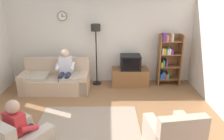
{
  "coord_description": "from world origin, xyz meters",
  "views": [
    {
      "loc": [
        0.27,
        -4.13,
        2.68
      ],
      "look_at": [
        0.32,
        0.62,
        1.04
      ],
      "focal_mm": 35.69,
      "sensor_mm": 36.0,
      "label": 1
    }
  ],
  "objects_px": {
    "couch": "(56,80)",
    "person_on_couch": "(65,69)",
    "tv": "(130,62)",
    "armchair_near_bookshelf": "(172,138)",
    "person_in_left_armchair": "(21,127)",
    "bookshelf": "(168,58)",
    "floor_lamp": "(96,38)",
    "tv_stand": "(130,77)"
  },
  "relations": [
    {
      "from": "floor_lamp",
      "to": "armchair_near_bookshelf",
      "type": "distance_m",
      "value": 3.72
    },
    {
      "from": "couch",
      "to": "bookshelf",
      "type": "height_order",
      "value": "bookshelf"
    },
    {
      "from": "person_on_couch",
      "to": "person_in_left_armchair",
      "type": "xyz_separation_m",
      "value": [
        -0.23,
        -2.7,
        -0.09
      ]
    },
    {
      "from": "tv",
      "to": "bookshelf",
      "type": "relative_size",
      "value": 0.38
    },
    {
      "from": "bookshelf",
      "to": "person_in_left_armchair",
      "type": "relative_size",
      "value": 1.42
    },
    {
      "from": "couch",
      "to": "tv",
      "type": "relative_size",
      "value": 3.2
    },
    {
      "from": "couch",
      "to": "tv",
      "type": "xyz_separation_m",
      "value": [
        2.17,
        0.37,
        0.42
      ]
    },
    {
      "from": "floor_lamp",
      "to": "couch",
      "type": "bearing_deg",
      "value": -157.01
    },
    {
      "from": "tv",
      "to": "bookshelf",
      "type": "distance_m",
      "value": 1.15
    },
    {
      "from": "tv",
      "to": "armchair_near_bookshelf",
      "type": "height_order",
      "value": "tv"
    },
    {
      "from": "tv_stand",
      "to": "tv",
      "type": "height_order",
      "value": "tv"
    },
    {
      "from": "couch",
      "to": "floor_lamp",
      "type": "height_order",
      "value": "floor_lamp"
    },
    {
      "from": "tv",
      "to": "floor_lamp",
      "type": "height_order",
      "value": "floor_lamp"
    },
    {
      "from": "tv_stand",
      "to": "bookshelf",
      "type": "distance_m",
      "value": 1.28
    },
    {
      "from": "tv",
      "to": "person_on_couch",
      "type": "relative_size",
      "value": 0.48
    },
    {
      "from": "person_on_couch",
      "to": "tv_stand",
      "type": "bearing_deg",
      "value": 15.03
    },
    {
      "from": "armchair_near_bookshelf",
      "to": "person_in_left_armchair",
      "type": "height_order",
      "value": "person_in_left_armchair"
    },
    {
      "from": "bookshelf",
      "to": "person_on_couch",
      "type": "height_order",
      "value": "bookshelf"
    },
    {
      "from": "couch",
      "to": "floor_lamp",
      "type": "xyz_separation_m",
      "value": [
        1.15,
        0.49,
        1.14
      ]
    },
    {
      "from": "tv_stand",
      "to": "floor_lamp",
      "type": "xyz_separation_m",
      "value": [
        -1.02,
        0.1,
        1.19
      ]
    },
    {
      "from": "person_in_left_armchair",
      "to": "tv_stand",
      "type": "bearing_deg",
      "value": 56.9
    },
    {
      "from": "couch",
      "to": "armchair_near_bookshelf",
      "type": "distance_m",
      "value": 3.79
    },
    {
      "from": "bookshelf",
      "to": "floor_lamp",
      "type": "relative_size",
      "value": 0.86
    },
    {
      "from": "couch",
      "to": "person_on_couch",
      "type": "bearing_deg",
      "value": -19.52
    },
    {
      "from": "bookshelf",
      "to": "floor_lamp",
      "type": "height_order",
      "value": "floor_lamp"
    },
    {
      "from": "person_in_left_armchair",
      "to": "tv",
      "type": "bearing_deg",
      "value": 56.69
    },
    {
      "from": "couch",
      "to": "person_in_left_armchair",
      "type": "distance_m",
      "value": 2.83
    },
    {
      "from": "couch",
      "to": "floor_lamp",
      "type": "distance_m",
      "value": 1.69
    },
    {
      "from": "couch",
      "to": "tv_stand",
      "type": "bearing_deg",
      "value": 10.17
    },
    {
      "from": "couch",
      "to": "armchair_near_bookshelf",
      "type": "height_order",
      "value": "same"
    },
    {
      "from": "person_on_couch",
      "to": "person_in_left_armchair",
      "type": "height_order",
      "value": "person_on_couch"
    },
    {
      "from": "tv_stand",
      "to": "person_on_couch",
      "type": "bearing_deg",
      "value": -164.97
    },
    {
      "from": "couch",
      "to": "person_on_couch",
      "type": "relative_size",
      "value": 1.55
    },
    {
      "from": "tv",
      "to": "person_on_couch",
      "type": "height_order",
      "value": "person_on_couch"
    },
    {
      "from": "tv",
      "to": "person_in_left_armchair",
      "type": "distance_m",
      "value": 3.81
    },
    {
      "from": "floor_lamp",
      "to": "person_on_couch",
      "type": "bearing_deg",
      "value": -144.56
    },
    {
      "from": "person_on_couch",
      "to": "armchair_near_bookshelf",
      "type": "bearing_deg",
      "value": -48.25
    },
    {
      "from": "floor_lamp",
      "to": "armchair_near_bookshelf",
      "type": "xyz_separation_m",
      "value": [
        1.49,
        -3.21,
        -1.16
      ]
    },
    {
      "from": "floor_lamp",
      "to": "person_in_left_armchair",
      "type": "height_order",
      "value": "floor_lamp"
    },
    {
      "from": "tv_stand",
      "to": "person_on_couch",
      "type": "height_order",
      "value": "person_on_couch"
    },
    {
      "from": "floor_lamp",
      "to": "person_in_left_armchair",
      "type": "bearing_deg",
      "value": -107.91
    },
    {
      "from": "couch",
      "to": "person_on_couch",
      "type": "distance_m",
      "value": 0.51
    }
  ]
}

